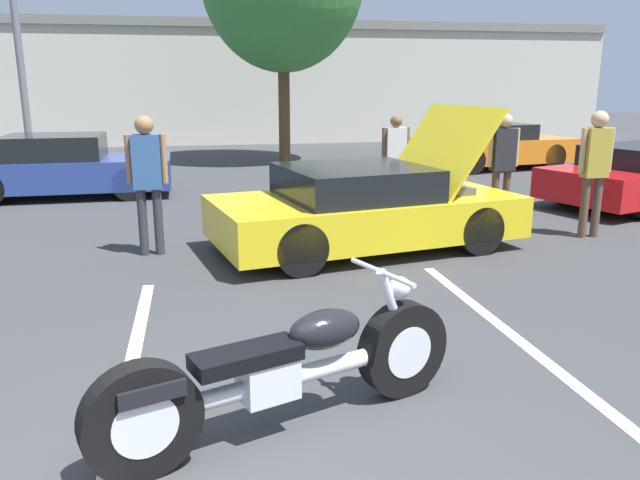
{
  "coord_description": "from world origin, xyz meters",
  "views": [
    {
      "loc": [
        -0.01,
        -2.6,
        2.24
      ],
      "look_at": [
        1.09,
        2.94,
        0.8
      ],
      "focal_mm": 35.0,
      "sensor_mm": 36.0,
      "label": 1
    }
  ],
  "objects_px": {
    "spectator_near_motorcycle": "(395,153)",
    "motorcycle": "(286,371)",
    "spectator_midground": "(595,162)",
    "spectator_by_show_car": "(147,173)",
    "parked_car_mid_left_row": "(63,168)",
    "show_car_hood_open": "(366,208)",
    "parked_car_mid_right_row": "(493,146)",
    "spectator_far_lot": "(503,158)"
  },
  "relations": [
    {
      "from": "motorcycle",
      "to": "spectator_far_lot",
      "type": "height_order",
      "value": "spectator_far_lot"
    },
    {
      "from": "motorcycle",
      "to": "show_car_hood_open",
      "type": "distance_m",
      "value": 4.73
    },
    {
      "from": "show_car_hood_open",
      "to": "spectator_near_motorcycle",
      "type": "distance_m",
      "value": 3.14
    },
    {
      "from": "show_car_hood_open",
      "to": "spectator_far_lot",
      "type": "bearing_deg",
      "value": 13.08
    },
    {
      "from": "show_car_hood_open",
      "to": "spectator_far_lot",
      "type": "distance_m",
      "value": 2.86
    },
    {
      "from": "spectator_midground",
      "to": "parked_car_mid_left_row",
      "type": "bearing_deg",
      "value": 148.43
    },
    {
      "from": "spectator_far_lot",
      "to": "show_car_hood_open",
      "type": "bearing_deg",
      "value": -155.79
    },
    {
      "from": "show_car_hood_open",
      "to": "parked_car_mid_right_row",
      "type": "xyz_separation_m",
      "value": [
        5.52,
        7.39,
        0.0
      ]
    },
    {
      "from": "show_car_hood_open",
      "to": "parked_car_mid_right_row",
      "type": "distance_m",
      "value": 9.22
    },
    {
      "from": "spectator_near_motorcycle",
      "to": "show_car_hood_open",
      "type": "bearing_deg",
      "value": -115.01
    },
    {
      "from": "spectator_far_lot",
      "to": "motorcycle",
      "type": "bearing_deg",
      "value": -127.83
    },
    {
      "from": "motorcycle",
      "to": "spectator_by_show_car",
      "type": "relative_size",
      "value": 1.37
    },
    {
      "from": "show_car_hood_open",
      "to": "spectator_by_show_car",
      "type": "distance_m",
      "value": 2.94
    },
    {
      "from": "show_car_hood_open",
      "to": "parked_car_mid_left_row",
      "type": "relative_size",
      "value": 1.06
    },
    {
      "from": "show_car_hood_open",
      "to": "spectator_by_show_car",
      "type": "height_order",
      "value": "show_car_hood_open"
    },
    {
      "from": "motorcycle",
      "to": "spectator_by_show_car",
      "type": "height_order",
      "value": "spectator_by_show_car"
    },
    {
      "from": "spectator_midground",
      "to": "parked_car_mid_right_row",
      "type": "bearing_deg",
      "value": 74.1
    },
    {
      "from": "spectator_near_motorcycle",
      "to": "spectator_midground",
      "type": "xyz_separation_m",
      "value": [
        2.09,
        -2.84,
        0.13
      ]
    },
    {
      "from": "spectator_far_lot",
      "to": "spectator_near_motorcycle",
      "type": "bearing_deg",
      "value": 127.21
    },
    {
      "from": "spectator_near_motorcycle",
      "to": "motorcycle",
      "type": "bearing_deg",
      "value": -112.94
    },
    {
      "from": "motorcycle",
      "to": "spectator_by_show_car",
      "type": "bearing_deg",
      "value": 83.63
    },
    {
      "from": "show_car_hood_open",
      "to": "spectator_midground",
      "type": "bearing_deg",
      "value": -11.54
    },
    {
      "from": "parked_car_mid_right_row",
      "to": "spectator_by_show_car",
      "type": "relative_size",
      "value": 2.35
    },
    {
      "from": "show_car_hood_open",
      "to": "spectator_midground",
      "type": "relative_size",
      "value": 2.38
    },
    {
      "from": "parked_car_mid_left_row",
      "to": "spectator_near_motorcycle",
      "type": "distance_m",
      "value": 6.57
    },
    {
      "from": "show_car_hood_open",
      "to": "parked_car_mid_right_row",
      "type": "height_order",
      "value": "show_car_hood_open"
    },
    {
      "from": "parked_car_mid_left_row",
      "to": "parked_car_mid_right_row",
      "type": "bearing_deg",
      "value": 11.33
    },
    {
      "from": "parked_car_mid_right_row",
      "to": "spectator_by_show_car",
      "type": "distance_m",
      "value": 11.04
    },
    {
      "from": "motorcycle",
      "to": "parked_car_mid_left_row",
      "type": "height_order",
      "value": "parked_car_mid_left_row"
    },
    {
      "from": "spectator_by_show_car",
      "to": "spectator_midground",
      "type": "xyz_separation_m",
      "value": [
        6.28,
        -0.26,
        0.01
      ]
    },
    {
      "from": "spectator_midground",
      "to": "motorcycle",
      "type": "bearing_deg",
      "value": -139.63
    },
    {
      "from": "motorcycle",
      "to": "spectator_near_motorcycle",
      "type": "bearing_deg",
      "value": 46.9
    },
    {
      "from": "show_car_hood_open",
      "to": "spectator_midground",
      "type": "height_order",
      "value": "show_car_hood_open"
    },
    {
      "from": "motorcycle",
      "to": "spectator_near_motorcycle",
      "type": "height_order",
      "value": "spectator_near_motorcycle"
    },
    {
      "from": "show_car_hood_open",
      "to": "parked_car_mid_right_row",
      "type": "bearing_deg",
      "value": 42.14
    },
    {
      "from": "parked_car_mid_right_row",
      "to": "spectator_near_motorcycle",
      "type": "relative_size",
      "value": 2.59
    },
    {
      "from": "motorcycle",
      "to": "spectator_midground",
      "type": "distance_m",
      "value": 6.79
    },
    {
      "from": "parked_car_mid_left_row",
      "to": "spectator_midground",
      "type": "xyz_separation_m",
      "value": [
        8.26,
        -5.07,
        0.53
      ]
    },
    {
      "from": "motorcycle",
      "to": "spectator_far_lot",
      "type": "bearing_deg",
      "value": 32.01
    },
    {
      "from": "spectator_by_show_car",
      "to": "parked_car_mid_left_row",
      "type": "bearing_deg",
      "value": 112.29
    },
    {
      "from": "show_car_hood_open",
      "to": "spectator_by_show_car",
      "type": "relative_size",
      "value": 2.4
    },
    {
      "from": "parked_car_mid_right_row",
      "to": "spectator_midground",
      "type": "relative_size",
      "value": 2.33
    }
  ]
}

